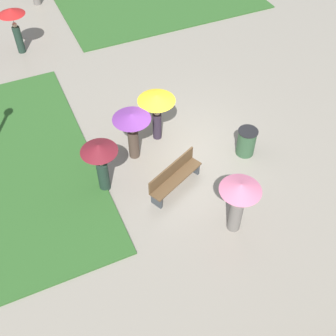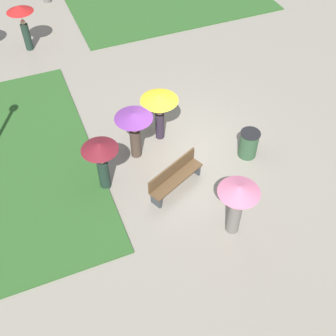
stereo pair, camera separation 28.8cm
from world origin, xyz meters
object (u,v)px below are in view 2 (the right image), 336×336
Objects in this scene: crowd_person_purple at (134,125)px; crowd_person_yellow at (159,104)px; lone_walker_near_lawn at (22,17)px; trash_bin at (249,144)px; crowd_person_pink at (237,200)px; park_bench at (175,176)px; crowd_person_maroon at (101,155)px.

crowd_person_purple is 0.99× the size of crowd_person_yellow.
crowd_person_purple is at bearing -7.82° from lone_walker_near_lawn.
trash_bin is 0.51× the size of crowd_person_pink.
park_bench is 1.99m from crowd_person_purple.
crowd_person_yellow reaches higher than trash_bin.
park_bench is 1.09× the size of crowd_person_yellow.
crowd_person_maroon reaches higher than crowd_person_yellow.
crowd_person_purple is at bearing 84.83° from park_bench.
crowd_person_yellow is (-2.29, 1.84, 0.92)m from trash_bin.
crowd_person_maroon is (-1.91, 0.81, 0.86)m from park_bench.
crowd_person_yellow is at bearing 54.93° from park_bench.
crowd_person_pink is at bearing -90.89° from park_bench.
lone_walker_near_lawn is at bearing 81.52° from park_bench.
crowd_person_maroon is at bearing -142.89° from crowd_person_purple.
crowd_person_purple is (-1.50, 3.72, -0.01)m from crowd_person_pink.
park_bench is 9.73m from lone_walker_near_lawn.
crowd_person_maroon is at bearing -36.25° from crowd_person_pink.
crowd_person_pink is 0.96× the size of lone_walker_near_lawn.
crowd_person_maroon is 1.58m from crowd_person_purple.
trash_bin is 0.54× the size of crowd_person_purple.
lone_walker_near_lawn is at bearing 121.19° from trash_bin.
crowd_person_maroon is (-4.59, 0.44, 0.86)m from trash_bin.
crowd_person_yellow reaches higher than park_bench.
trash_bin is at bearing 7.84° from lone_walker_near_lawn.
crowd_person_pink is 4.24m from crowd_person_yellow.
crowd_person_maroon is (-2.79, 2.81, 0.04)m from crowd_person_pink.
crowd_person_pink is (-1.80, -2.37, 0.83)m from trash_bin.
crowd_person_pink is at bearing -65.82° from crowd_person_purple.
crowd_person_yellow is at bearing 153.68° from crowd_person_maroon.
crowd_person_pink reaches higher than crowd_person_maroon.
park_bench is at bearing 99.49° from crowd_person_maroon.
park_bench is at bearing -68.16° from crowd_person_purple.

